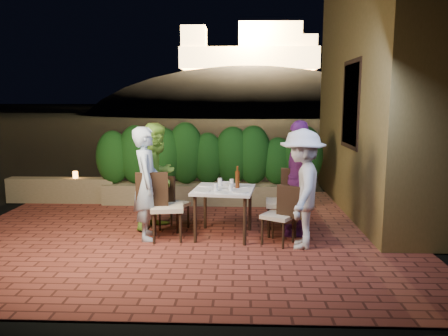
# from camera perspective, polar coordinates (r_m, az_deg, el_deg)

# --- Properties ---
(ground) EXTENTS (400.00, 400.00, 0.00)m
(ground) POSITION_cam_1_polar(r_m,az_deg,el_deg) (6.72, -5.34, -9.37)
(ground) COLOR black
(ground) RESTS_ON ground
(terrace_floor) EXTENTS (7.00, 6.00, 0.15)m
(terrace_floor) POSITION_cam_1_polar(r_m,az_deg,el_deg) (7.21, -4.81, -8.54)
(terrace_floor) COLOR brown
(terrace_floor) RESTS_ON ground
(building_wall) EXTENTS (1.60, 5.00, 5.00)m
(building_wall) POSITION_cam_1_polar(r_m,az_deg,el_deg) (8.77, 20.81, 11.08)
(building_wall) COLOR olive
(building_wall) RESTS_ON ground
(window_pane) EXTENTS (0.08, 1.00, 1.40)m
(window_pane) POSITION_cam_1_polar(r_m,az_deg,el_deg) (8.06, 16.43, 7.98)
(window_pane) COLOR black
(window_pane) RESTS_ON building_wall
(window_frame) EXTENTS (0.06, 1.15, 1.55)m
(window_frame) POSITION_cam_1_polar(r_m,az_deg,el_deg) (8.06, 16.36, 7.98)
(window_frame) COLOR black
(window_frame) RESTS_ON building_wall
(planter) EXTENTS (4.20, 0.55, 0.40)m
(planter) POSITION_cam_1_polar(r_m,az_deg,el_deg) (8.85, -2.13, -3.37)
(planter) COLOR #7B6F4E
(planter) RESTS_ON ground
(hedge) EXTENTS (4.00, 0.70, 1.10)m
(hedge) POSITION_cam_1_polar(r_m,az_deg,el_deg) (8.72, -2.16, 1.45)
(hedge) COLOR #123D11
(hedge) RESTS_ON planter
(parapet) EXTENTS (2.20, 0.30, 0.50)m
(parapet) POSITION_cam_1_polar(r_m,az_deg,el_deg) (9.54, -20.43, -2.72)
(parapet) COLOR #7B6F4E
(parapet) RESTS_ON ground
(hill) EXTENTS (52.00, 40.00, 22.00)m
(hill) POSITION_cam_1_polar(r_m,az_deg,el_deg) (66.61, 3.17, 3.69)
(hill) COLOR black
(hill) RESTS_ON ground
(fortress) EXTENTS (26.00, 8.00, 8.00)m
(fortress) POSITION_cam_1_polar(r_m,az_deg,el_deg) (66.86, 3.28, 16.16)
(fortress) COLOR #FFCC7A
(fortress) RESTS_ON hill
(dining_table) EXTENTS (0.99, 0.99, 0.75)m
(dining_table) POSITION_cam_1_polar(r_m,az_deg,el_deg) (6.70, -0.03, -5.84)
(dining_table) COLOR white
(dining_table) RESTS_ON ground
(plate_nw) EXTENTS (0.23, 0.23, 0.01)m
(plate_nw) POSITION_cam_1_polar(r_m,az_deg,el_deg) (6.43, -2.85, -3.01)
(plate_nw) COLOR white
(plate_nw) RESTS_ON dining_table
(plate_sw) EXTENTS (0.24, 0.24, 0.01)m
(plate_sw) POSITION_cam_1_polar(r_m,az_deg,el_deg) (6.85, -2.36, -2.26)
(plate_sw) COLOR white
(plate_sw) RESTS_ON dining_table
(plate_ne) EXTENTS (0.23, 0.23, 0.01)m
(plate_ne) POSITION_cam_1_polar(r_m,az_deg,el_deg) (6.34, 2.12, -3.17)
(plate_ne) COLOR white
(plate_ne) RESTS_ON dining_table
(plate_se) EXTENTS (0.22, 0.22, 0.01)m
(plate_se) POSITION_cam_1_polar(r_m,az_deg,el_deg) (6.78, 2.56, -2.38)
(plate_se) COLOR white
(plate_se) RESTS_ON dining_table
(plate_centre) EXTENTS (0.21, 0.21, 0.01)m
(plate_centre) POSITION_cam_1_polar(r_m,az_deg,el_deg) (6.60, 0.06, -2.68)
(plate_centre) COLOR white
(plate_centre) RESTS_ON dining_table
(plate_front) EXTENTS (0.20, 0.20, 0.01)m
(plate_front) POSITION_cam_1_polar(r_m,az_deg,el_deg) (6.32, -0.37, -3.21)
(plate_front) COLOR white
(plate_front) RESTS_ON dining_table
(glass_nw) EXTENTS (0.06, 0.06, 0.11)m
(glass_nw) POSITION_cam_1_polar(r_m,az_deg,el_deg) (6.46, -1.06, -2.50)
(glass_nw) COLOR silver
(glass_nw) RESTS_ON dining_table
(glass_sw) EXTENTS (0.07, 0.07, 0.12)m
(glass_sw) POSITION_cam_1_polar(r_m,az_deg,el_deg) (6.82, -0.53, -1.83)
(glass_sw) COLOR silver
(glass_sw) RESTS_ON dining_table
(glass_ne) EXTENTS (0.06, 0.06, 0.10)m
(glass_ne) POSITION_cam_1_polar(r_m,az_deg,el_deg) (6.47, 0.87, -2.52)
(glass_ne) COLOR silver
(glass_ne) RESTS_ON dining_table
(glass_se) EXTENTS (0.07, 0.07, 0.12)m
(glass_se) POSITION_cam_1_polar(r_m,az_deg,el_deg) (6.75, 1.05, -1.95)
(glass_se) COLOR silver
(glass_se) RESTS_ON dining_table
(beer_bottle) EXTENTS (0.07, 0.07, 0.34)m
(beer_bottle) POSITION_cam_1_polar(r_m,az_deg,el_deg) (6.64, 1.77, -1.17)
(beer_bottle) COLOR #53250D
(beer_bottle) RESTS_ON dining_table
(bowl) EXTENTS (0.22, 0.22, 0.04)m
(bowl) POSITION_cam_1_polar(r_m,az_deg,el_deg) (6.89, 0.14, -2.05)
(bowl) COLOR white
(bowl) RESTS_ON dining_table
(chair_left_front) EXTENTS (0.54, 0.54, 1.03)m
(chair_left_front) POSITION_cam_1_polar(r_m,az_deg,el_deg) (6.59, -7.45, -4.93)
(chair_left_front) COLOR black
(chair_left_front) RESTS_ON ground
(chair_left_back) EXTENTS (0.54, 0.54, 0.87)m
(chair_left_back) POSITION_cam_1_polar(r_m,az_deg,el_deg) (7.09, -6.57, -4.57)
(chair_left_back) COLOR black
(chair_left_back) RESTS_ON ground
(chair_right_front) EXTENTS (0.56, 0.56, 0.88)m
(chair_right_front) POSITION_cam_1_polar(r_m,az_deg,el_deg) (6.40, 7.09, -6.03)
(chair_right_front) COLOR black
(chair_right_front) RESTS_ON ground
(chair_right_back) EXTENTS (0.51, 0.51, 1.05)m
(chair_right_back) POSITION_cam_1_polar(r_m,az_deg,el_deg) (6.84, 7.56, -4.35)
(chair_right_back) COLOR black
(chair_right_back) RESTS_ON ground
(diner_blue) EXTENTS (0.50, 0.67, 1.69)m
(diner_blue) POSITION_cam_1_polar(r_m,az_deg,el_deg) (6.62, -10.04, -1.99)
(diner_blue) COLOR #A7C1D7
(diner_blue) RESTS_ON ground
(diner_green) EXTENTS (0.94, 1.03, 1.72)m
(diner_green) POSITION_cam_1_polar(r_m,az_deg,el_deg) (7.14, -8.68, -1.05)
(diner_green) COLOR #81C13C
(diner_green) RESTS_ON ground
(diner_white) EXTENTS (0.81, 1.18, 1.69)m
(diner_white) POSITION_cam_1_polar(r_m,az_deg,el_deg) (6.23, 10.13, -2.69)
(diner_white) COLOR silver
(diner_white) RESTS_ON ground
(diner_purple) EXTENTS (0.53, 1.08, 1.78)m
(diner_purple) POSITION_cam_1_polar(r_m,az_deg,el_deg) (6.82, 9.73, -1.28)
(diner_purple) COLOR #6E2674
(diner_purple) RESTS_ON ground
(parapet_lamp) EXTENTS (0.10, 0.10, 0.14)m
(parapet_lamp) POSITION_cam_1_polar(r_m,az_deg,el_deg) (9.37, -18.84, -0.84)
(parapet_lamp) COLOR orange
(parapet_lamp) RESTS_ON parapet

